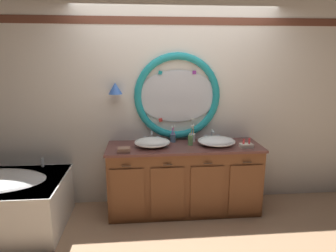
{
  "coord_description": "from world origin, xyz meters",
  "views": [
    {
      "loc": [
        -0.43,
        -3.13,
        1.89
      ],
      "look_at": [
        -0.13,
        0.25,
        1.1
      ],
      "focal_mm": 31.38,
      "sensor_mm": 36.0,
      "label": 1
    }
  ],
  "objects_px": {
    "toothbrush_holder_left": "(173,137)",
    "soap_dispenser": "(190,140)",
    "folded_hand_towel": "(124,150)",
    "toiletry_basket": "(246,145)",
    "sink_basin_right": "(216,141)",
    "toothbrush_holder_right": "(192,137)",
    "sink_basin_left": "(152,142)"
  },
  "relations": [
    {
      "from": "toothbrush_holder_left",
      "to": "soap_dispenser",
      "type": "distance_m",
      "value": 0.25
    },
    {
      "from": "folded_hand_towel",
      "to": "toiletry_basket",
      "type": "distance_m",
      "value": 1.44
    },
    {
      "from": "sink_basin_right",
      "to": "toothbrush_holder_left",
      "type": "distance_m",
      "value": 0.55
    },
    {
      "from": "toothbrush_holder_right",
      "to": "soap_dispenser",
      "type": "bearing_deg",
      "value": -107.85
    },
    {
      "from": "sink_basin_left",
      "to": "toiletry_basket",
      "type": "distance_m",
      "value": 1.12
    },
    {
      "from": "toothbrush_holder_left",
      "to": "toothbrush_holder_right",
      "type": "xyz_separation_m",
      "value": [
        0.25,
        -0.01,
        0.0
      ]
    },
    {
      "from": "sink_basin_left",
      "to": "toothbrush_holder_left",
      "type": "height_order",
      "value": "toothbrush_holder_left"
    },
    {
      "from": "sink_basin_left",
      "to": "folded_hand_towel",
      "type": "bearing_deg",
      "value": -154.17
    },
    {
      "from": "toothbrush_holder_right",
      "to": "soap_dispenser",
      "type": "xyz_separation_m",
      "value": [
        -0.05,
        -0.15,
        0.01
      ]
    },
    {
      "from": "sink_basin_right",
      "to": "soap_dispenser",
      "type": "height_order",
      "value": "soap_dispenser"
    },
    {
      "from": "sink_basin_right",
      "to": "sink_basin_left",
      "type": "bearing_deg",
      "value": 180.0
    },
    {
      "from": "sink_basin_left",
      "to": "soap_dispenser",
      "type": "height_order",
      "value": "soap_dispenser"
    },
    {
      "from": "toothbrush_holder_right",
      "to": "folded_hand_towel",
      "type": "distance_m",
      "value": 0.91
    },
    {
      "from": "toothbrush_holder_right",
      "to": "folded_hand_towel",
      "type": "bearing_deg",
      "value": -157.64
    },
    {
      "from": "toothbrush_holder_left",
      "to": "toothbrush_holder_right",
      "type": "bearing_deg",
      "value": -1.7
    },
    {
      "from": "sink_basin_right",
      "to": "toothbrush_holder_left",
      "type": "xyz_separation_m",
      "value": [
        -0.51,
        0.2,
        0.01
      ]
    },
    {
      "from": "toothbrush_holder_left",
      "to": "soap_dispenser",
      "type": "bearing_deg",
      "value": -38.63
    },
    {
      "from": "sink_basin_left",
      "to": "sink_basin_right",
      "type": "distance_m",
      "value": 0.78
    },
    {
      "from": "sink_basin_left",
      "to": "soap_dispenser",
      "type": "distance_m",
      "value": 0.47
    },
    {
      "from": "soap_dispenser",
      "to": "toothbrush_holder_right",
      "type": "bearing_deg",
      "value": 72.15
    },
    {
      "from": "sink_basin_right",
      "to": "toiletry_basket",
      "type": "relative_size",
      "value": 3.03
    },
    {
      "from": "folded_hand_towel",
      "to": "toothbrush_holder_right",
      "type": "bearing_deg",
      "value": 22.36
    },
    {
      "from": "sink_basin_left",
      "to": "toothbrush_holder_right",
      "type": "xyz_separation_m",
      "value": [
        0.52,
        0.19,
        0.0
      ]
    },
    {
      "from": "toothbrush_holder_left",
      "to": "sink_basin_right",
      "type": "bearing_deg",
      "value": -20.91
    },
    {
      "from": "sink_basin_right",
      "to": "folded_hand_towel",
      "type": "xyz_separation_m",
      "value": [
        -1.11,
        -0.16,
        -0.03
      ]
    },
    {
      "from": "sink_basin_left",
      "to": "toothbrush_holder_left",
      "type": "bearing_deg",
      "value": 36.05
    },
    {
      "from": "toothbrush_holder_right",
      "to": "folded_hand_towel",
      "type": "height_order",
      "value": "toothbrush_holder_right"
    },
    {
      "from": "toothbrush_holder_right",
      "to": "toiletry_basket",
      "type": "relative_size",
      "value": 1.5
    },
    {
      "from": "sink_basin_left",
      "to": "sink_basin_right",
      "type": "relative_size",
      "value": 0.94
    },
    {
      "from": "toothbrush_holder_left",
      "to": "soap_dispenser",
      "type": "height_order",
      "value": "toothbrush_holder_left"
    },
    {
      "from": "soap_dispenser",
      "to": "folded_hand_towel",
      "type": "bearing_deg",
      "value": -166.17
    },
    {
      "from": "sink_basin_left",
      "to": "toothbrush_holder_left",
      "type": "distance_m",
      "value": 0.33
    }
  ]
}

